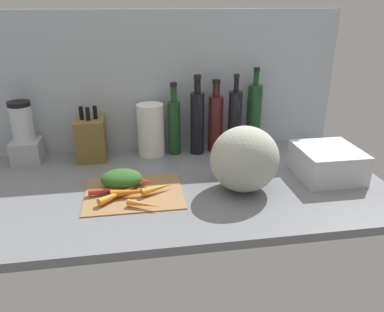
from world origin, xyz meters
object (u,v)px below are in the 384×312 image
(carrot_2, at_px, (142,181))
(bottle_2, at_px, (215,122))
(cutting_board, at_px, (134,192))
(knife_block, at_px, (91,139))
(carrot_0, at_px, (119,194))
(carrot_6, at_px, (135,192))
(paper_towel_roll, at_px, (150,130))
(carrot_1, at_px, (132,182))
(bottle_0, at_px, (174,125))
(bottle_3, at_px, (235,121))
(bottle_4, at_px, (254,116))
(winter_squash, at_px, (244,159))
(carrot_3, at_px, (113,190))
(carrot_5, at_px, (158,188))
(blender_appliance, at_px, (25,137))
(dish_rack, at_px, (327,162))
(bottle_1, at_px, (197,121))
(carrot_4, at_px, (144,204))

(carrot_2, distance_m, bottle_2, 0.48)
(cutting_board, bearing_deg, knife_block, 115.60)
(carrot_0, distance_m, carrot_6, 0.06)
(carrot_6, height_order, paper_towel_roll, paper_towel_roll)
(carrot_0, bearing_deg, carrot_1, 59.88)
(paper_towel_roll, bearing_deg, cutting_board, -102.79)
(carrot_1, relative_size, bottle_0, 0.52)
(cutting_board, distance_m, bottle_3, 0.58)
(carrot_0, xyz_separation_m, bottle_4, (0.60, 0.41, 0.13))
(winter_squash, height_order, bottle_2, bottle_2)
(cutting_board, height_order, carrot_3, carrot_3)
(carrot_1, relative_size, carrot_5, 1.28)
(blender_appliance, height_order, dish_rack, blender_appliance)
(bottle_4, bearing_deg, carrot_6, -143.50)
(carrot_2, height_order, carrot_6, same)
(carrot_0, height_order, bottle_4, bottle_4)
(carrot_6, xyz_separation_m, winter_squash, (0.39, 0.00, 0.10))
(bottle_3, bearing_deg, bottle_4, 21.82)
(paper_towel_roll, relative_size, bottle_2, 0.70)
(carrot_3, relative_size, bottle_4, 0.45)
(carrot_3, relative_size, winter_squash, 0.68)
(knife_block, distance_m, bottle_4, 0.72)
(carrot_2, xyz_separation_m, winter_squash, (0.36, -0.08, 0.10))
(blender_appliance, bearing_deg, paper_towel_roll, 0.07)
(bottle_2, distance_m, bottle_4, 0.18)
(carrot_2, xyz_separation_m, knife_block, (-0.20, 0.30, 0.07))
(dish_rack, bearing_deg, carrot_1, 178.12)
(carrot_0, height_order, bottle_1, bottle_1)
(carrot_0, distance_m, carrot_3, 0.04)
(dish_rack, bearing_deg, carrot_6, -175.59)
(carrot_4, distance_m, bottle_2, 0.60)
(blender_appliance, distance_m, dish_rack, 1.22)
(carrot_0, relative_size, winter_squash, 0.66)
(blender_appliance, bearing_deg, cutting_board, -39.52)
(paper_towel_roll, xyz_separation_m, bottle_4, (0.47, 0.01, 0.04))
(bottle_1, bearing_deg, bottle_4, 6.09)
(carrot_1, height_order, paper_towel_roll, paper_towel_roll)
(carrot_3, height_order, dish_rack, dish_rack)
(carrot_5, distance_m, bottle_2, 0.49)
(knife_block, bearing_deg, bottle_3, -1.77)
(knife_block, bearing_deg, carrot_0, -73.19)
(bottle_0, xyz_separation_m, dish_rack, (0.55, -0.33, -0.07))
(winter_squash, distance_m, bottle_4, 0.44)
(bottle_4, bearing_deg, paper_towel_roll, -178.36)
(carrot_0, relative_size, knife_block, 0.69)
(carrot_2, relative_size, knife_block, 0.47)
(blender_appliance, relative_size, bottle_1, 0.75)
(carrot_6, bearing_deg, cutting_board, 96.97)
(carrot_5, height_order, blender_appliance, blender_appliance)
(bottle_1, bearing_deg, dish_rack, -35.33)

